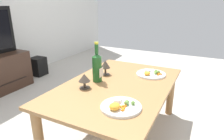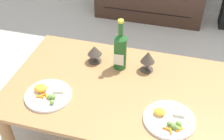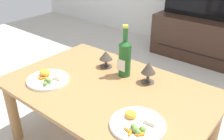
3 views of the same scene
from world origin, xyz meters
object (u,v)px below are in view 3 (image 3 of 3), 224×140
object	(u,v)px
goblet_left	(106,56)
goblet_right	(149,69)
tv_stand	(204,40)
wine_bottle	(125,56)
dinner_plate_left	(48,79)
dinner_plate_right	(137,124)
dining_table	(108,97)

from	to	relation	value
goblet_left	goblet_right	size ratio (longest dim) A/B	0.85
tv_stand	goblet_left	xyz separation A→B (m)	(-0.11, -1.61, 0.32)
goblet_right	tv_stand	bearing A→B (deg)	98.05
tv_stand	wine_bottle	size ratio (longest dim) A/B	3.48
wine_bottle	dinner_plate_left	distance (m)	0.50
tv_stand	dinner_plate_right	distance (m)	2.05
dinner_plate_left	dinner_plate_right	size ratio (longest dim) A/B	0.98
goblet_right	dinner_plate_left	distance (m)	0.63
goblet_right	goblet_left	bearing A→B (deg)	-180.00
wine_bottle	dinner_plate_right	xyz separation A→B (m)	(0.35, -0.37, -0.12)
goblet_right	dinner_plate_right	size ratio (longest dim) A/B	0.52
dining_table	dinner_plate_right	size ratio (longest dim) A/B	4.64
dining_table	goblet_left	size ratio (longest dim) A/B	10.55
tv_stand	dinner_plate_left	xyz separation A→B (m)	(-0.27, -1.99, 0.25)
goblet_left	dinner_plate_right	xyz separation A→B (m)	(0.52, -0.38, -0.07)
tv_stand	dining_table	bearing A→B (deg)	-87.68
dining_table	dinner_plate_left	world-z (taller)	dinner_plate_left
goblet_right	dinner_plate_right	world-z (taller)	goblet_right
tv_stand	dinner_plate_left	world-z (taller)	dinner_plate_left
dinner_plate_left	goblet_right	bearing A→B (deg)	37.36
wine_bottle	dinner_plate_right	world-z (taller)	wine_bottle
dinner_plate_left	dining_table	bearing A→B (deg)	28.02
dinner_plate_left	tv_stand	bearing A→B (deg)	82.36
tv_stand	dinner_plate_right	xyz separation A→B (m)	(0.41, -1.99, 0.25)
tv_stand	dinner_plate_right	size ratio (longest dim) A/B	4.35
goblet_right	dinner_plate_right	distance (m)	0.43
dining_table	tv_stand	xyz separation A→B (m)	(-0.07, 1.81, -0.16)
goblet_right	dinner_plate_left	xyz separation A→B (m)	(-0.49, -0.38, -0.08)
wine_bottle	dinner_plate_right	bearing A→B (deg)	-46.13
dinner_plate_right	dinner_plate_left	bearing A→B (deg)	179.74
goblet_left	dinner_plate_right	size ratio (longest dim) A/B	0.44
dining_table	dinner_plate_left	bearing A→B (deg)	-151.98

